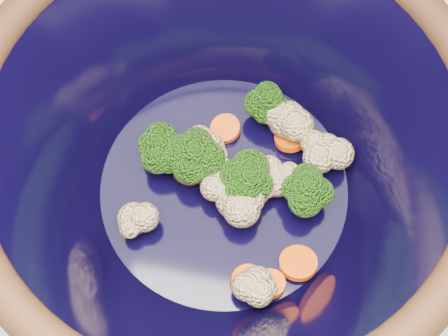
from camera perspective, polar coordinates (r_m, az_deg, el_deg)
The scene contains 4 objects.
ground at distance 1.46m, azimuth 1.31°, elevation -13.80°, with size 3.00×3.00×0.00m, color #9E7A54.
counter at distance 1.02m, azimuth 1.84°, elevation -9.61°, with size 1.20×1.20×0.90m, color beige.
mixing_bowl at distance 0.49m, azimuth -0.00°, elevation 0.77°, with size 0.43×0.43×0.17m.
vegetable_pile at distance 0.53m, azimuth 1.35°, elevation 0.14°, with size 0.18×0.19×0.05m.
Camera 1 is at (0.02, -0.24, 1.44)m, focal length 50.00 mm.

